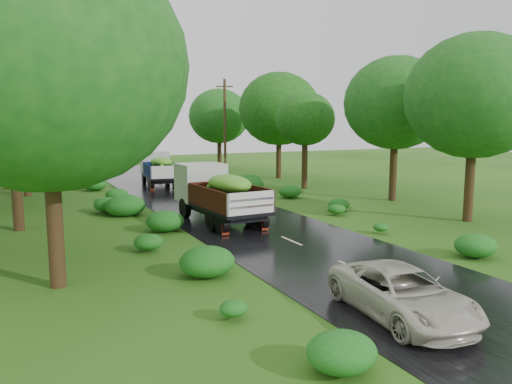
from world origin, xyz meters
TOP-DOWN VIEW (x-y plane):
  - ground at (0.00, 0.00)m, footprint 120.00×120.00m
  - road at (0.00, 5.00)m, footprint 6.50×80.00m
  - road_lines at (0.00, 6.00)m, footprint 0.12×69.60m
  - truck_near at (-1.25, 12.91)m, footprint 2.57×6.39m
  - truck_far at (-0.15, 27.42)m, footprint 2.66×6.04m
  - car at (-1.50, 0.08)m, footprint 2.42×4.51m
  - utility_pole at (6.14, 29.73)m, footprint 1.40×0.50m
  - trees_left at (-10.09, 20.55)m, footprint 6.45×34.17m
  - trees_right at (9.62, 21.41)m, footprint 5.74×32.33m
  - shrubs at (0.00, 14.00)m, footprint 11.90×44.00m

SIDE VIEW (x-z plane):
  - ground at x=0.00m, z-range 0.00..0.00m
  - road at x=0.00m, z-range 0.00..0.02m
  - road_lines at x=0.00m, z-range 0.02..0.02m
  - shrubs at x=0.00m, z-range 0.00..0.70m
  - car at x=-1.50m, z-range 0.02..1.22m
  - truck_far at x=-0.15m, z-range 0.16..2.62m
  - truck_near at x=-1.25m, z-range 0.17..2.81m
  - utility_pole at x=6.14m, z-range 0.12..8.29m
  - trees_right at x=9.62m, z-range 1.77..9.27m
  - trees_left at x=-10.09m, z-range 2.03..11.33m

